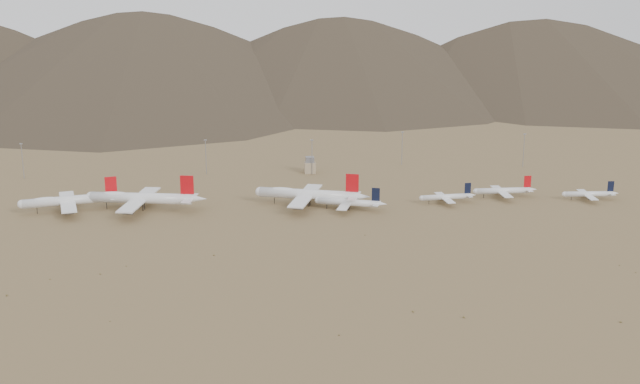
{
  "coord_description": "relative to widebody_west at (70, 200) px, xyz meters",
  "views": [
    {
      "loc": [
        -23.8,
        -449.89,
        136.87
      ],
      "look_at": [
        27.8,
        30.0,
        9.13
      ],
      "focal_mm": 45.0,
      "sensor_mm": 36.0,
      "label": 1
    }
  ],
  "objects": [
    {
      "name": "mast_centre",
      "position": [
        156.69,
        79.65,
        7.48
      ],
      "size": [
        2.0,
        0.6,
        25.7
      ],
      "color": "gray",
      "rests_on": "ground"
    },
    {
      "name": "narrowbody_d",
      "position": [
        327.47,
        -9.83,
        -2.74
      ],
      "size": [
        37.22,
        26.78,
        12.28
      ],
      "rotation": [
        0.0,
        0.0,
        -0.07
      ],
      "color": "white",
      "rests_on": "ground"
    },
    {
      "name": "mast_east",
      "position": [
        228.16,
        103.64,
        7.48
      ],
      "size": [
        2.0,
        0.6,
        25.7
      ],
      "color": "gray",
      "rests_on": "ground"
    },
    {
      "name": "widebody_west",
      "position": [
        0.0,
        0.0,
        0.0
      ],
      "size": [
        64.6,
        50.8,
        19.5
      ],
      "rotation": [
        0.0,
        0.0,
        0.23
      ],
      "color": "white",
      "rests_on": "ground"
    },
    {
      "name": "ground",
      "position": [
        125.54,
        -35.9,
        -6.72
      ],
      "size": [
        3000.0,
        3000.0,
        0.0
      ],
      "primitive_type": "plane",
      "color": "#96794D",
      "rests_on": "ground"
    },
    {
      "name": "narrowbody_b",
      "position": [
        234.33,
        -7.27,
        -2.67
      ],
      "size": [
        37.86,
        27.28,
        12.5
      ],
      "rotation": [
        0.0,
        0.0,
        0.08
      ],
      "color": "white",
      "rests_on": "ground"
    },
    {
      "name": "mast_far_west",
      "position": [
        -48.91,
        88.4,
        7.48
      ],
      "size": [
        2.0,
        0.6,
        25.7
      ],
      "color": "gray",
      "rests_on": "ground"
    },
    {
      "name": "widebody_east",
      "position": [
        145.94,
        -4.56,
        0.83
      ],
      "size": [
        71.16,
        56.57,
        21.9
      ],
      "rotation": [
        0.0,
        0.0,
        -0.31
      ],
      "color": "white",
      "rests_on": "ground"
    },
    {
      "name": "narrowbody_a",
      "position": [
        170.45,
        -16.65,
        -1.87
      ],
      "size": [
        43.53,
        32.46,
        14.95
      ],
      "rotation": [
        0.0,
        0.0,
        -0.33
      ],
      "color": "white",
      "rests_on": "ground"
    },
    {
      "name": "desert_scrub",
      "position": [
        143.14,
        -129.36,
        -6.4
      ],
      "size": [
        449.86,
        175.48,
        0.9
      ],
      "color": "brown",
      "rests_on": "ground"
    },
    {
      "name": "widebody_centre",
      "position": [
        43.56,
        -3.27,
        1.05
      ],
      "size": [
        74.98,
        58.76,
        22.53
      ],
      "rotation": [
        0.0,
        0.0,
        -0.2
      ],
      "color": "white",
      "rests_on": "ground"
    },
    {
      "name": "mast_far_east",
      "position": [
        317.75,
        85.89,
        7.48
      ],
      "size": [
        2.0,
        0.6,
        25.7
      ],
      "color": "gray",
      "rests_on": "ground"
    },
    {
      "name": "narrowbody_c",
      "position": [
        274.7,
        1.89,
        -2.14
      ],
      "size": [
        42.79,
        30.5,
        14.12
      ],
      "rotation": [
        0.0,
        0.0,
        -0.0
      ],
      "color": "white",
      "rests_on": "ground"
    },
    {
      "name": "control_tower",
      "position": [
        155.54,
        84.1,
        -1.41
      ],
      "size": [
        8.0,
        8.0,
        12.0
      ],
      "color": "tan",
      "rests_on": "ground"
    },
    {
      "name": "mast_west",
      "position": [
        80.09,
        87.97,
        7.48
      ],
      "size": [
        2.0,
        0.6,
        25.7
      ],
      "color": "gray",
      "rests_on": "ground"
    }
  ]
}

